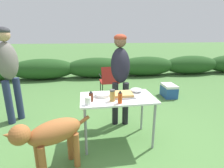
# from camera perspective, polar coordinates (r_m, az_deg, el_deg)

# --- Properties ---
(ground_plane) EXTENTS (60.00, 60.00, 0.00)m
(ground_plane) POSITION_cam_1_polar(r_m,az_deg,el_deg) (2.96, 1.67, -17.86)
(ground_plane) COLOR #4C7A3D
(shrub_hedge) EXTENTS (14.40, 0.90, 0.77)m
(shrub_hedge) POSITION_cam_1_polar(r_m,az_deg,el_deg) (6.86, -5.01, 5.38)
(shrub_hedge) COLOR #234C1E
(shrub_hedge) RESTS_ON ground
(folding_table) EXTENTS (1.10, 0.64, 0.74)m
(folding_table) POSITION_cam_1_polar(r_m,az_deg,el_deg) (2.64, 1.79, -5.85)
(folding_table) COLOR white
(folding_table) RESTS_ON ground
(food_tray) EXTENTS (0.33, 0.29, 0.06)m
(food_tray) POSITION_cam_1_polar(r_m,az_deg,el_deg) (2.64, 3.53, -3.50)
(food_tray) COLOR #9E9EA3
(food_tray) RESTS_ON folding_table
(plate_stack) EXTENTS (0.24, 0.24, 0.05)m
(plate_stack) POSITION_cam_1_polar(r_m,az_deg,el_deg) (2.64, -3.07, -3.54)
(plate_stack) COLOR white
(plate_stack) RESTS_ON folding_table
(mixing_bowl) EXTENTS (0.20, 0.20, 0.06)m
(mixing_bowl) POSITION_cam_1_polar(r_m,az_deg,el_deg) (2.87, 7.95, -1.94)
(mixing_bowl) COLOR silver
(mixing_bowl) RESTS_ON folding_table
(paper_cup_stack) EXTENTS (0.08, 0.08, 0.11)m
(paper_cup_stack) POSITION_cam_1_polar(r_m,az_deg,el_deg) (2.35, -7.84, -5.46)
(paper_cup_stack) COLOR white
(paper_cup_stack) RESTS_ON folding_table
(bbq_sauce_bottle) EXTENTS (0.06, 0.06, 0.15)m
(bbq_sauce_bottle) POSITION_cam_1_polar(r_m,az_deg,el_deg) (2.45, -6.86, -4.01)
(bbq_sauce_bottle) COLOR #562314
(bbq_sauce_bottle) RESTS_ON folding_table
(spice_jar) EXTENTS (0.08, 0.08, 0.17)m
(spice_jar) POSITION_cam_1_polar(r_m,az_deg,el_deg) (2.44, 0.11, -3.77)
(spice_jar) COLOR #B2893D
(spice_jar) RESTS_ON folding_table
(hot_sauce_bottle) EXTENTS (0.06, 0.06, 0.18)m
(hot_sauce_bottle) POSITION_cam_1_polar(r_m,az_deg,el_deg) (2.36, 2.65, -4.31)
(hot_sauce_bottle) COLOR #CC4214
(hot_sauce_bottle) RESTS_ON folding_table
(standing_person_in_navy_coat) EXTENTS (0.41, 0.52, 1.65)m
(standing_person_in_navy_coat) POSITION_cam_1_polar(r_m,az_deg,el_deg) (3.18, 2.74, 5.08)
(standing_person_in_navy_coat) COLOR black
(standing_person_in_navy_coat) RESTS_ON ground
(standing_person_in_red_jacket) EXTENTS (0.45, 0.49, 1.77)m
(standing_person_in_red_jacket) POSITION_cam_1_polar(r_m,az_deg,el_deg) (3.68, -30.82, 5.15)
(standing_person_in_red_jacket) COLOR #232D4C
(standing_person_in_red_jacket) RESTS_ON ground
(dog) EXTENTS (0.92, 0.59, 0.75)m
(dog) POSITION_cam_1_polar(r_m,az_deg,el_deg) (2.24, -19.35, -15.53)
(dog) COLOR #9E5B2D
(dog) RESTS_ON ground
(camp_chair_green_behind_table) EXTENTS (0.50, 0.61, 0.83)m
(camp_chair_green_behind_table) POSITION_cam_1_polar(r_m,az_deg,el_deg) (4.70, -0.91, 1.52)
(camp_chair_green_behind_table) COLOR maroon
(camp_chair_green_behind_table) RESTS_ON ground
(cooler_box) EXTENTS (0.34, 0.49, 0.34)m
(cooler_box) POSITION_cam_1_polar(r_m,az_deg,el_deg) (4.98, 18.07, -2.05)
(cooler_box) COLOR #234C93
(cooler_box) RESTS_ON ground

